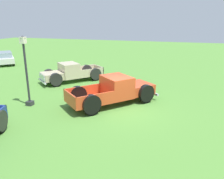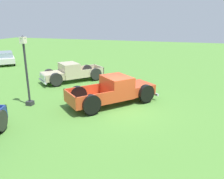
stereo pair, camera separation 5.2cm
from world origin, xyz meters
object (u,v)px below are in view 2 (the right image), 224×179
(pickup_truck_foreground, at_px, (118,90))
(pickup_truck_behind_right, at_px, (69,73))
(lamp_post_far, at_px, (26,70))
(sedan_distant_b, at_px, (6,58))

(pickup_truck_foreground, distance_m, pickup_truck_behind_right, 6.12)
(pickup_truck_behind_right, distance_m, lamp_post_far, 5.55)
(pickup_truck_behind_right, distance_m, sedan_distant_b, 11.22)
(lamp_post_far, bearing_deg, pickup_truck_behind_right, 2.64)
(pickup_truck_foreground, height_order, pickup_truck_behind_right, pickup_truck_foreground)
(pickup_truck_foreground, distance_m, sedan_distant_b, 17.28)
(pickup_truck_foreground, xyz_separation_m, lamp_post_far, (-1.92, 4.81, 1.32))
(pickup_truck_behind_right, xyz_separation_m, sedan_distant_b, (4.66, 10.20, -0.01))
(pickup_truck_behind_right, height_order, sedan_distant_b, pickup_truck_behind_right)
(pickup_truck_foreground, bearing_deg, lamp_post_far, 111.73)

